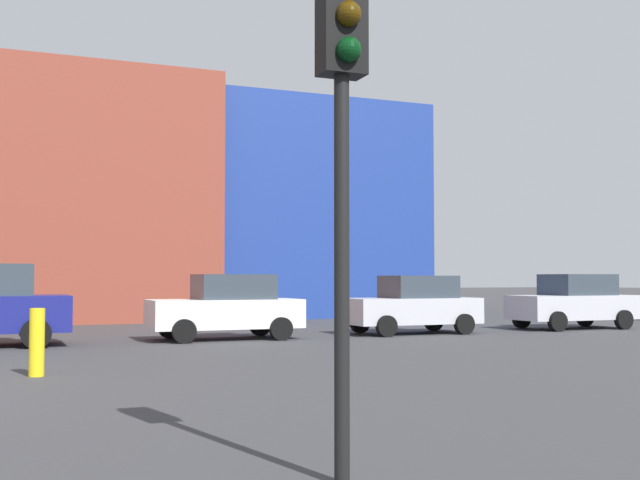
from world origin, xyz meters
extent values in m
cube|color=navy|center=(14.51, 21.33, 4.40)|extent=(9.08, 10.68, 8.79)
cylinder|color=black|center=(3.19, 6.58, 0.33)|extent=(0.67, 0.23, 0.67)
cylinder|color=black|center=(3.19, 8.50, 0.33)|extent=(0.67, 0.23, 0.67)
cube|color=white|center=(7.80, 7.54, 0.66)|extent=(3.86, 1.65, 0.74)
cube|color=#333D47|center=(8.03, 7.54, 1.35)|extent=(1.93, 1.47, 0.64)
cylinder|color=black|center=(6.56, 6.69, 0.29)|extent=(0.59, 0.20, 0.59)
cylinder|color=black|center=(6.56, 8.39, 0.29)|extent=(0.59, 0.20, 0.59)
cylinder|color=black|center=(9.04, 6.69, 0.29)|extent=(0.59, 0.20, 0.59)
cylinder|color=black|center=(9.04, 8.39, 0.29)|extent=(0.59, 0.20, 0.59)
cube|color=silver|center=(13.27, 7.54, 0.65)|extent=(3.80, 1.63, 0.72)
cube|color=#333D47|center=(13.49, 7.54, 1.33)|extent=(1.90, 1.45, 0.63)
cylinder|color=black|center=(12.05, 6.71, 0.29)|extent=(0.58, 0.20, 0.58)
cylinder|color=black|center=(12.05, 8.37, 0.29)|extent=(0.58, 0.20, 0.58)
cylinder|color=black|center=(14.49, 6.71, 0.29)|extent=(0.58, 0.20, 0.58)
cylinder|color=black|center=(14.49, 8.37, 0.29)|extent=(0.58, 0.20, 0.58)
cube|color=silver|center=(18.95, 7.54, 0.67)|extent=(3.92, 1.68, 0.75)
cube|color=#333D47|center=(19.19, 7.54, 1.37)|extent=(1.96, 1.49, 0.65)
cylinder|color=black|center=(17.69, 6.68, 0.30)|extent=(0.60, 0.21, 0.60)
cylinder|color=black|center=(17.69, 8.40, 0.30)|extent=(0.60, 0.21, 0.60)
cylinder|color=black|center=(20.21, 6.68, 0.30)|extent=(0.60, 0.21, 0.60)
cylinder|color=black|center=(20.21, 8.40, 0.30)|extent=(0.60, 0.21, 0.60)
cylinder|color=black|center=(4.80, -6.61, 1.58)|extent=(0.12, 0.12, 3.16)
cube|color=black|center=(4.80, -6.61, 3.61)|extent=(0.36, 0.24, 0.90)
sphere|color=#3C2905|center=(4.80, -6.75, 3.61)|extent=(0.20, 0.20, 0.20)
sphere|color=black|center=(4.80, -6.75, 3.33)|extent=(0.20, 0.20, 0.20)
cylinder|color=yellow|center=(2.96, 1.29, 0.55)|extent=(0.24, 0.24, 1.09)
camera|label=1|loc=(2.31, -12.18, 1.57)|focal=44.22mm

